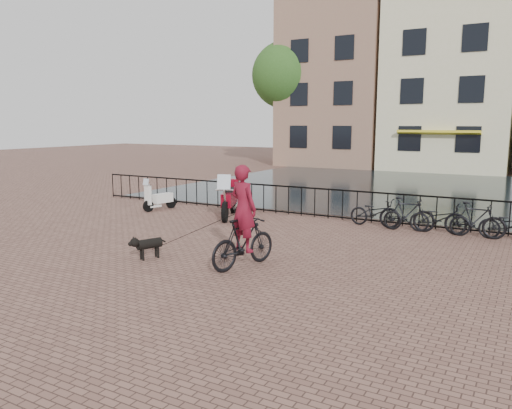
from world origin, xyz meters
The scene contains 15 objects.
ground centered at (0.00, 0.00, 0.00)m, with size 100.00×100.00×0.00m, color brown.
canal_water centered at (0.00, 17.30, 0.00)m, with size 20.00×20.00×0.00m, color black.
railing centered at (0.00, 8.00, 0.50)m, with size 20.00×0.05×1.02m.
canal_house_left centered at (-7.50, 30.00, 6.40)m, with size 7.50×9.00×12.80m.
canal_house_mid centered at (0.50, 30.00, 5.90)m, with size 8.00×9.50×11.80m.
tree_far_left centered at (-11.00, 27.00, 6.73)m, with size 5.04×5.04×9.27m.
cyclist centered at (0.46, 1.62, 1.03)m, with size 1.05×2.06×2.71m.
dog centered at (-1.88, 1.12, 0.29)m, with size 0.60×0.90×0.58m.
motorcycle centered at (-3.02, 6.49, 0.81)m, with size 1.38×2.30×1.62m.
scooter centered at (-6.08, 6.48, 0.63)m, with size 0.66×1.40×1.25m.
parked_bike_0 centered at (1.80, 7.40, 0.45)m, with size 0.60×1.72×0.90m, color black.
parked_bike_1 centered at (2.75, 7.40, 0.50)m, with size 0.47×1.66×1.00m, color black.
parked_bike_2 centered at (3.70, 7.40, 0.45)m, with size 0.60×1.72×0.90m, color black.
parked_bike_3 centered at (4.65, 7.40, 0.50)m, with size 0.47×1.66×1.00m, color black.
parked_bike_4 centered at (5.60, 7.40, 0.45)m, with size 0.60×1.72×0.90m, color black.
Camera 1 is at (6.05, -7.73, 3.23)m, focal length 35.00 mm.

